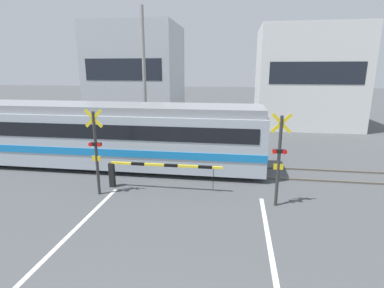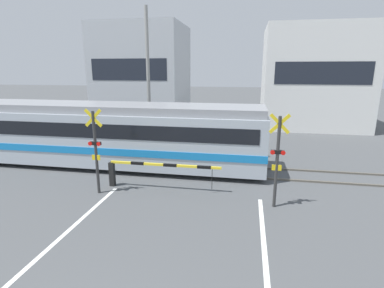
% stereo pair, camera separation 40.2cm
% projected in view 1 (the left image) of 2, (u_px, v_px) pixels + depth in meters
% --- Properties ---
extents(rail_track_near, '(50.00, 0.10, 0.08)m').
position_uv_depth(rail_track_near, '(194.00, 174.00, 13.60)').
color(rail_track_near, '#5B564C').
rests_on(rail_track_near, ground_plane).
extents(rail_track_far, '(50.00, 0.10, 0.08)m').
position_uv_depth(rail_track_far, '(198.00, 164.00, 14.98)').
color(rail_track_far, '#5B564C').
rests_on(rail_track_far, ground_plane).
extents(commuter_train, '(17.94, 2.95, 3.05)m').
position_uv_depth(commuter_train, '(80.00, 132.00, 14.75)').
color(commuter_train, '#ADB7C1').
rests_on(commuter_train, ground_plane).
extents(crossing_barrier_near, '(4.57, 0.20, 1.08)m').
position_uv_depth(crossing_barrier_near, '(143.00, 170.00, 11.87)').
color(crossing_barrier_near, black).
rests_on(crossing_barrier_near, ground_plane).
extents(crossing_barrier_far, '(4.57, 0.20, 1.08)m').
position_uv_depth(crossing_barrier_far, '(235.00, 142.00, 16.46)').
color(crossing_barrier_far, black).
rests_on(crossing_barrier_far, ground_plane).
extents(crossing_signal_left, '(0.68, 0.15, 3.28)m').
position_uv_depth(crossing_signal_left, '(96.00, 149.00, 11.08)').
color(crossing_signal_left, '#333333').
rests_on(crossing_signal_left, ground_plane).
extents(crossing_signal_right, '(0.68, 0.15, 3.28)m').
position_uv_depth(crossing_signal_right, '(279.00, 156.00, 10.12)').
color(crossing_signal_right, '#333333').
rests_on(crossing_signal_right, ground_plane).
extents(pedestrian, '(0.38, 0.22, 1.72)m').
position_uv_depth(pedestrian, '(188.00, 128.00, 19.40)').
color(pedestrian, '#23232D').
rests_on(pedestrian, ground_plane).
extents(building_left_of_street, '(7.47, 6.66, 8.43)m').
position_uv_depth(building_left_of_street, '(137.00, 74.00, 26.83)').
color(building_left_of_street, '#B2B7BC').
rests_on(building_left_of_street, ground_plane).
extents(building_right_of_street, '(7.90, 6.66, 7.98)m').
position_uv_depth(building_right_of_street, '(306.00, 78.00, 24.77)').
color(building_right_of_street, white).
rests_on(building_right_of_street, ground_plane).
extents(utility_pole_streetside, '(0.22, 0.22, 8.41)m').
position_uv_depth(utility_pole_streetside, '(144.00, 77.00, 18.87)').
color(utility_pole_streetside, gray).
rests_on(utility_pole_streetside, ground_plane).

